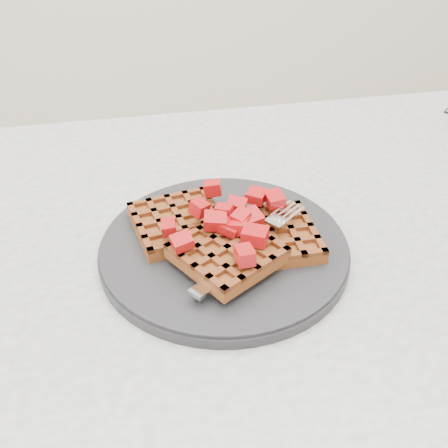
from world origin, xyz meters
name	(u,v)px	position (x,y,z in m)	size (l,w,h in m)	color
table	(318,314)	(0.00, 0.00, 0.64)	(1.20, 0.80, 0.75)	silver
plate	(224,247)	(-0.12, 0.01, 0.76)	(0.28, 0.28, 0.02)	black
waffles	(225,235)	(-0.12, 0.01, 0.78)	(0.20, 0.19, 0.03)	brown
strawberry_pile	(224,213)	(-0.12, 0.01, 0.80)	(0.15, 0.15, 0.02)	#8D0005
fork	(257,249)	(-0.09, -0.02, 0.77)	(0.02, 0.18, 0.02)	silver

